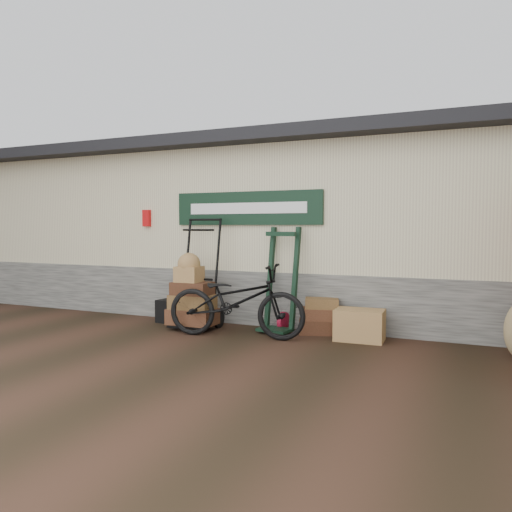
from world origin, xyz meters
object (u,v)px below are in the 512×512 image
(porter_trolley, at_px, (199,272))
(bicycle, at_px, (236,297))
(green_barrow, at_px, (281,280))
(wicker_hamper, at_px, (360,325))
(black_trunk, at_px, (170,311))
(suitcase_stack, at_px, (320,316))

(porter_trolley, relative_size, bicycle, 0.87)
(porter_trolley, relative_size, green_barrow, 1.11)
(bicycle, bearing_deg, wicker_hamper, -80.53)
(porter_trolley, height_order, black_trunk, porter_trolley)
(wicker_hamper, xyz_separation_m, black_trunk, (-3.28, 0.05, -0.03))
(black_trunk, height_order, bicycle, bicycle)
(green_barrow, bearing_deg, black_trunk, -168.25)
(green_barrow, height_order, suitcase_stack, green_barrow)
(suitcase_stack, xyz_separation_m, bicycle, (-1.06, -0.77, 0.33))
(suitcase_stack, distance_m, wicker_hamper, 0.70)
(wicker_hamper, distance_m, black_trunk, 3.28)
(porter_trolley, height_order, bicycle, porter_trolley)
(green_barrow, height_order, wicker_hamper, green_barrow)
(suitcase_stack, distance_m, black_trunk, 2.62)
(green_barrow, relative_size, wicker_hamper, 2.37)
(green_barrow, distance_m, suitcase_stack, 0.82)
(black_trunk, bearing_deg, porter_trolley, -12.00)
(black_trunk, bearing_deg, suitcase_stack, 3.74)
(suitcase_stack, height_order, black_trunk, suitcase_stack)
(green_barrow, xyz_separation_m, suitcase_stack, (0.61, 0.10, -0.54))
(porter_trolley, relative_size, black_trunk, 4.65)
(wicker_hamper, bearing_deg, green_barrow, 174.75)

